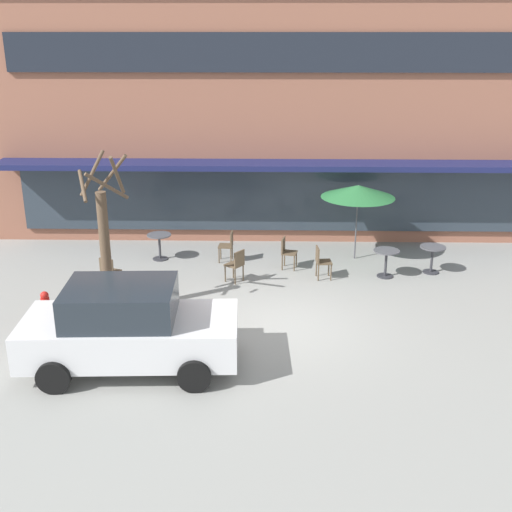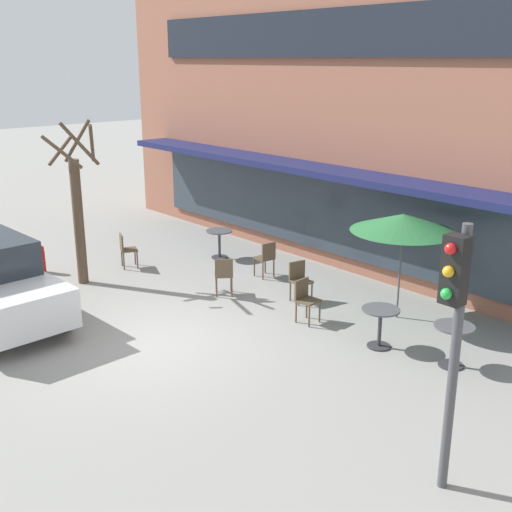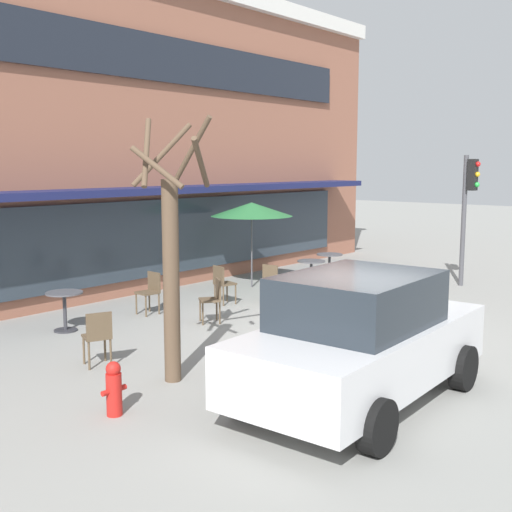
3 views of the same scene
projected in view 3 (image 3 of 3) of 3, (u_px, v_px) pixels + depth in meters
The scene contains 15 objects.
ground_plane at pixel (352, 333), 12.08m from camera, with size 80.00×80.00×0.00m, color gray.
building_facade at pixel (49, 136), 17.91m from camera, with size 19.64×9.10×7.93m.
cafe_table_near_wall at pixel (65, 305), 12.19m from camera, with size 0.70×0.70×0.76m.
cafe_table_streetside at pixel (311, 270), 16.19m from camera, with size 0.70×0.70×0.76m.
cafe_table_by_tree at pixel (329, 263), 17.39m from camera, with size 0.70×0.70×0.76m.
patio_umbrella_green_folded at pixel (252, 209), 16.39m from camera, with size 2.10×2.10×2.20m.
cafe_chair_0 at pixel (150, 290), 13.62m from camera, with size 0.43×0.43×0.89m.
cafe_chair_1 at pixel (222, 282), 14.54m from camera, with size 0.47×0.47×0.89m.
cafe_chair_2 at pixel (273, 280), 14.75m from camera, with size 0.44×0.44×0.89m.
cafe_chair_3 at pixel (98, 334), 10.02m from camera, with size 0.52×0.52×0.89m.
cafe_chair_4 at pixel (213, 297), 12.85m from camera, with size 0.56×0.56×0.89m.
parked_sedan at pixel (361, 339), 8.46m from camera, with size 4.27×2.15×1.76m.
street_tree at pixel (171, 260), 9.22m from camera, with size 1.20×1.31×3.85m.
traffic_light_pole at pixel (468, 198), 16.51m from camera, with size 0.26×0.44×3.40m.
fire_hydrant at pixel (114, 388), 8.09m from camera, with size 0.36×0.20×0.71m.
Camera 3 is at (-10.14, -6.22, 3.15)m, focal length 45.00 mm.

